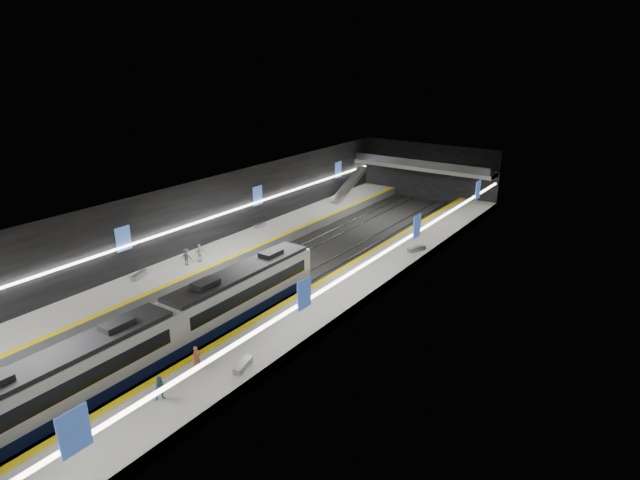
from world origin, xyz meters
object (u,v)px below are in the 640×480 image
Objects in this scene: bench_left_far at (260,226)px; passenger_left_b at (186,257)px; bench_right_far at (417,249)px; escalator at (349,185)px; passenger_left_a at (200,253)px; passenger_right_a at (197,358)px; bench_right_near at (243,365)px; train at (167,328)px; passenger_right_b at (161,388)px; bench_left_near at (139,275)px.

passenger_left_b reaches higher than bench_left_far.
escalator is at bearing 165.28° from bench_right_far.
passenger_left_a is at bearing -130.58° from passenger_left_b.
passenger_left_b is (1.85, -12.66, 0.62)m from bench_left_far.
bench_left_far is 1.04× the size of passenger_right_a.
bench_right_near is at bearing -51.91° from passenger_right_a.
passenger_left_a is (-15.85, -14.48, 0.66)m from bench_right_far.
train is 16.16× the size of bench_right_near.
bench_left_near is at bearing 90.79° from passenger_right_b.
train reaches higher than bench_left_near.
bench_left_far is at bearing 114.06° from bench_right_near.
bench_left_near reaches higher than bench_right_near.
bench_left_near is 6.05m from passenger_left_a.
passenger_right_b is at bearing -165.06° from passenger_right_a.
bench_left_near is 1.15× the size of bench_left_far.
passenger_left_b is (1.24, 4.48, 0.59)m from bench_left_near.
passenger_right_a is 18.04m from passenger_left_b.
passenger_right_b is at bearing -57.82° from bench_left_far.
passenger_left_a is 1.37m from passenger_left_b.
bench_left_near is at bearing 151.28° from train.
passenger_left_a reaches higher than bench_left_far.
bench_left_far is at bearing -153.69° from passenger_left_a.
bench_right_near is 0.95× the size of bench_right_far.
passenger_left_a is at bearing -88.78° from escalator.
train reaches higher than passenger_right_b.
bench_left_near is 1.23× the size of passenger_right_b.
passenger_right_b is (4.68, -4.49, -0.44)m from train.
bench_left_near is 16.67m from passenger_right_a.
passenger_left_a reaches higher than passenger_right_a.
bench_left_far is 32.16m from passenger_right_b.
escalator is 4.90× the size of passenger_left_b.
train is 18.42× the size of bench_left_far.
passenger_left_b is (0.17, -29.31, -1.08)m from escalator.
bench_left_near is at bearing -91.81° from escalator.
train is 27.12m from bench_right_far.
bench_left_far is at bearing -145.50° from bench_right_far.
train reaches higher than bench_left_far.
passenger_right_b is (16.36, -27.69, 0.56)m from bench_left_far.
bench_right_far is 1.20× the size of passenger_left_b.
bench_right_far is at bearing 76.24° from train.
train is 19.21× the size of passenger_right_a.
passenger_right_a is (-2.41, -1.65, 0.55)m from bench_right_near.
train is at bearing 80.83° from passenger_right_b.
passenger_right_b reaches higher than bench_left_far.
bench_right_near is 1.04× the size of passenger_left_a.
bench_right_near is at bearing 126.06° from passenger_left_b.
passenger_left_a reaches higher than passenger_right_b.
escalator is 4.30× the size of bench_right_near.
passenger_left_b is (-13.82, 11.59, 0.03)m from passenger_right_a.
bench_right_far reaches higher than bench_right_near.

